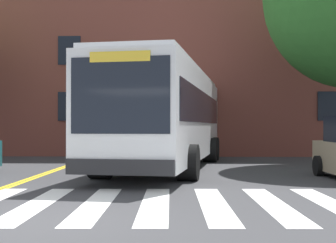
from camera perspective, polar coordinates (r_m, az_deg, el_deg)
name	(u,v)px	position (r m, az deg, el deg)	size (l,w,h in m)	color
ground_plane	(37,221)	(7.74, -15.73, -11.56)	(120.00, 120.00, 0.00)	#38383A
crosswalk	(96,204)	(9.08, -8.73, -9.90)	(11.76, 4.50, 0.01)	white
lane_line_yellow_inner	(94,156)	(23.27, -9.04, -4.19)	(0.12, 36.00, 0.01)	gold
lane_line_yellow_outer	(97,156)	(23.24, -8.65, -4.20)	(0.12, 36.00, 0.01)	gold
city_bus	(168,115)	(16.64, 0.03, 0.74)	(4.38, 12.63, 3.45)	white
car_grey_behind_bus	(147,137)	(26.30, -2.52, -1.94)	(2.17, 4.82, 1.87)	slate
building_facade	(83,64)	(26.39, -10.37, 6.86)	(31.34, 6.18, 9.75)	brown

